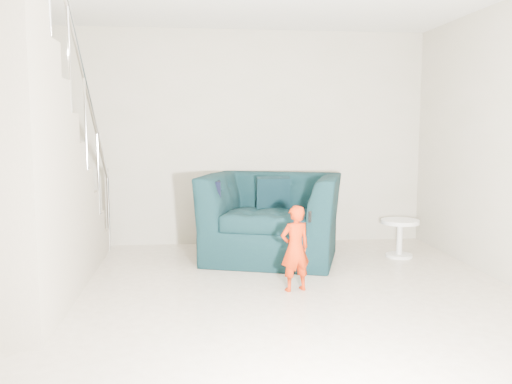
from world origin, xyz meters
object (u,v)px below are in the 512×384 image
side_table (400,232)px  staircase (9,193)px  armchair (272,217)px  toddler (295,248)px

side_table → staircase: 4.12m
side_table → staircase: bearing=-162.6°
armchair → side_table: 1.49m
staircase → side_table: bearing=17.4°
toddler → armchair: bearing=-105.7°
armchair → toddler: armchair is taller
toddler → side_table: (1.44, 1.13, -0.10)m
toddler → side_table: bearing=-158.9°
armchair → toddler: size_ratio=1.87×
side_table → staircase: size_ratio=0.12×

